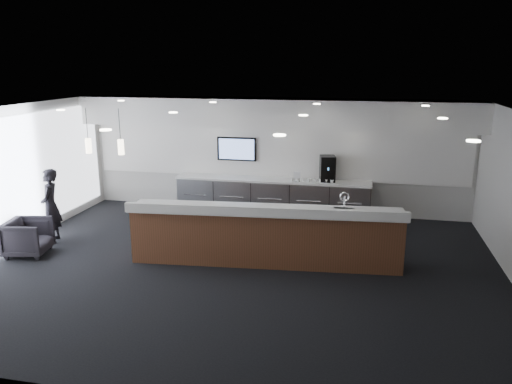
% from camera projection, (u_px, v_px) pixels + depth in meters
% --- Properties ---
extents(ground, '(10.00, 10.00, 0.00)m').
position_uv_depth(ground, '(238.00, 268.00, 9.65)').
color(ground, black).
rests_on(ground, ground).
extents(ceiling, '(10.00, 8.00, 0.02)m').
position_uv_depth(ceiling, '(236.00, 112.00, 8.90)').
color(ceiling, black).
rests_on(ceiling, back_wall).
extents(back_wall, '(10.00, 0.02, 3.00)m').
position_uv_depth(back_wall, '(275.00, 155.00, 13.06)').
color(back_wall, silver).
rests_on(back_wall, ground).
extents(left_wall, '(0.02, 8.00, 3.00)m').
position_uv_depth(left_wall, '(3.00, 180.00, 10.29)').
color(left_wall, silver).
rests_on(left_wall, ground).
extents(soffit_bulkhead, '(10.00, 0.90, 0.70)m').
position_uv_depth(soffit_bulkhead, '(272.00, 113.00, 12.34)').
color(soffit_bulkhead, white).
rests_on(soffit_bulkhead, back_wall).
extents(alcove_panel, '(9.80, 0.06, 1.40)m').
position_uv_depth(alcove_panel, '(275.00, 152.00, 13.01)').
color(alcove_panel, white).
rests_on(alcove_panel, back_wall).
extents(window_blinds_wall, '(0.04, 7.36, 2.55)m').
position_uv_depth(window_blinds_wall, '(4.00, 180.00, 10.28)').
color(window_blinds_wall, silver).
rests_on(window_blinds_wall, left_wall).
extents(back_credenza, '(5.06, 0.66, 0.95)m').
position_uv_depth(back_credenza, '(272.00, 196.00, 12.98)').
color(back_credenza, gray).
rests_on(back_credenza, ground).
extents(wall_tv, '(1.05, 0.08, 0.62)m').
position_uv_depth(wall_tv, '(237.00, 149.00, 13.14)').
color(wall_tv, black).
rests_on(wall_tv, back_wall).
extents(pendant_left, '(0.12, 0.12, 0.30)m').
position_uv_depth(pendant_left, '(134.00, 143.00, 10.33)').
color(pendant_left, '#FFECC6').
rests_on(pendant_left, ceiling).
extents(pendant_right, '(0.12, 0.12, 0.30)m').
position_uv_depth(pendant_right, '(103.00, 141.00, 10.47)').
color(pendant_right, '#FFECC6').
rests_on(pendant_right, ceiling).
extents(ceiling_can_lights, '(7.00, 5.00, 0.02)m').
position_uv_depth(ceiling_can_lights, '(236.00, 114.00, 8.90)').
color(ceiling_can_lights, white).
rests_on(ceiling_can_lights, ceiling).
extents(service_counter, '(5.38, 1.35, 1.49)m').
position_uv_depth(service_counter, '(265.00, 235.00, 9.80)').
color(service_counter, brown).
rests_on(service_counter, ground).
extents(coffee_machine, '(0.44, 0.53, 0.64)m').
position_uv_depth(coffee_machine, '(327.00, 169.00, 12.54)').
color(coffee_machine, black).
rests_on(coffee_machine, back_credenza).
extents(info_sign_left, '(0.18, 0.02, 0.25)m').
position_uv_depth(info_sign_left, '(297.00, 176.00, 12.57)').
color(info_sign_left, white).
rests_on(info_sign_left, back_credenza).
extents(info_sign_right, '(0.18, 0.06, 0.24)m').
position_uv_depth(info_sign_right, '(326.00, 177.00, 12.49)').
color(info_sign_right, white).
rests_on(info_sign_right, back_credenza).
extents(armchair, '(0.96, 0.94, 0.75)m').
position_uv_depth(armchair, '(28.00, 237.00, 10.26)').
color(armchair, black).
rests_on(armchair, ground).
extents(lounge_guest, '(0.58, 0.70, 1.64)m').
position_uv_depth(lounge_guest, '(51.00, 206.00, 10.90)').
color(lounge_guest, black).
rests_on(lounge_guest, ground).
extents(cup_0, '(0.09, 0.09, 0.09)m').
position_uv_depth(cup_0, '(332.00, 181.00, 12.42)').
color(cup_0, white).
rests_on(cup_0, back_credenza).
extents(cup_1, '(0.13, 0.13, 0.09)m').
position_uv_depth(cup_1, '(326.00, 181.00, 12.44)').
color(cup_1, white).
rests_on(cup_1, back_credenza).
extents(cup_2, '(0.11, 0.11, 0.09)m').
position_uv_depth(cup_2, '(321.00, 181.00, 12.47)').
color(cup_2, white).
rests_on(cup_2, back_credenza).
extents(cup_3, '(0.12, 0.12, 0.09)m').
position_uv_depth(cup_3, '(315.00, 180.00, 12.50)').
color(cup_3, white).
rests_on(cup_3, back_credenza).
extents(cup_4, '(0.12, 0.12, 0.09)m').
position_uv_depth(cup_4, '(309.00, 180.00, 12.53)').
color(cup_4, white).
rests_on(cup_4, back_credenza).
extents(cup_5, '(0.10, 0.10, 0.09)m').
position_uv_depth(cup_5, '(304.00, 180.00, 12.56)').
color(cup_5, white).
rests_on(cup_5, back_credenza).
extents(cup_6, '(0.13, 0.13, 0.09)m').
position_uv_depth(cup_6, '(298.00, 180.00, 12.59)').
color(cup_6, white).
rests_on(cup_6, back_credenza).
extents(cup_7, '(0.11, 0.11, 0.09)m').
position_uv_depth(cup_7, '(293.00, 179.00, 12.61)').
color(cup_7, white).
rests_on(cup_7, back_credenza).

